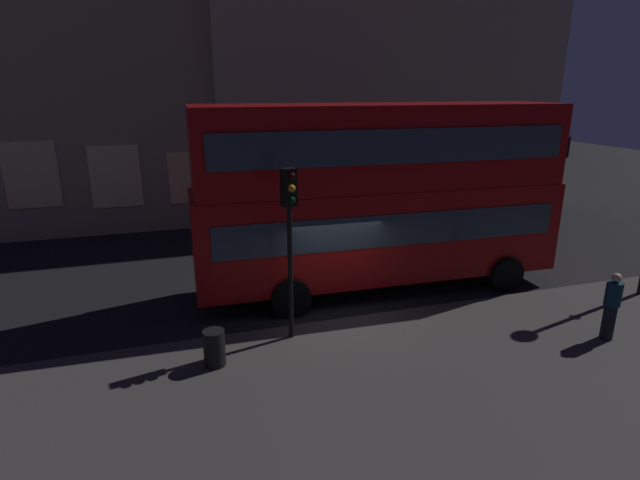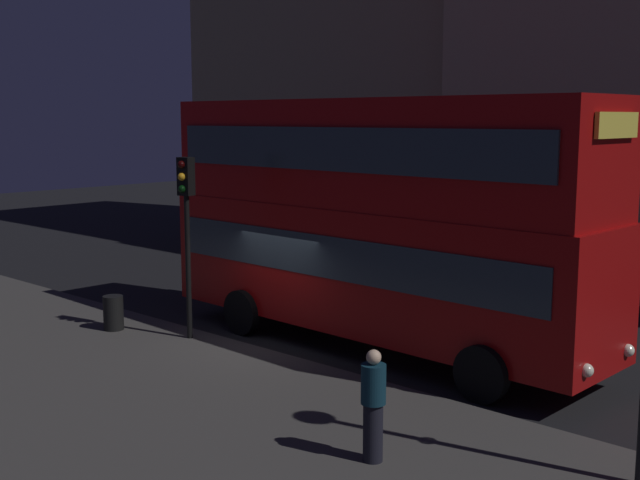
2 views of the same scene
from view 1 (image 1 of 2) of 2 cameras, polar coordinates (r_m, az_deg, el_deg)
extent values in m
plane|color=black|center=(13.94, 2.04, -8.30)|extent=(80.00, 80.00, 0.00)
cube|color=#423F3D|center=(10.59, 9.90, -17.17)|extent=(44.00, 7.22, 0.12)
cube|color=tan|center=(26.63, -26.39, 19.82)|extent=(15.23, 8.86, 16.00)
cube|color=#F2D18C|center=(22.67, -29.97, 6.42)|extent=(1.95, 0.06, 2.60)
cube|color=#F9E09E|center=(22.24, -22.20, 6.70)|extent=(1.95, 0.06, 2.52)
cube|color=#F2D18C|center=(22.22, -14.28, 6.90)|extent=(1.95, 0.06, 2.18)
cube|color=tan|center=(28.15, 5.47, 19.49)|extent=(17.08, 9.33, 14.35)
cube|color=#F9E09E|center=(22.42, -1.06, 8.69)|extent=(2.92, 0.06, 1.93)
cube|color=#F2D18C|center=(24.11, 9.51, 8.78)|extent=(2.92, 0.06, 2.41)
cube|color=#F2D18C|center=(26.45, 18.49, 9.15)|extent=(2.92, 0.06, 2.41)
cube|color=#9E0C0C|center=(15.10, 6.60, 1.20)|extent=(10.88, 2.88, 2.66)
cube|color=#9E0C0C|center=(14.62, 6.93, 10.60)|extent=(10.67, 2.82, 2.31)
cube|color=#2D3842|center=(15.01, 6.64, 2.42)|extent=(10.02, 2.91, 0.90)
cube|color=#2D3842|center=(14.60, 6.95, 11.05)|extent=(10.02, 2.91, 0.90)
cube|color=#F2D84C|center=(17.32, 24.02, 12.40)|extent=(0.13, 1.52, 0.44)
sphere|color=white|center=(18.69, 21.13, 0.13)|extent=(0.24, 0.24, 0.24)
sphere|color=white|center=(17.47, 24.27, -1.40)|extent=(0.24, 0.24, 0.24)
cylinder|color=black|center=(18.22, 15.66, -0.92)|extent=(1.08, 0.27, 1.07)
cylinder|color=black|center=(16.17, 20.41, -3.69)|extent=(1.08, 0.27, 1.07)
cylinder|color=black|center=(15.92, -5.35, -2.95)|extent=(1.08, 0.27, 1.07)
cylinder|color=black|center=(13.52, -3.31, -6.65)|extent=(1.08, 0.27, 1.07)
cylinder|color=black|center=(11.82, -3.39, -3.85)|extent=(0.12, 0.12, 3.27)
cube|color=black|center=(11.25, -3.57, 6.00)|extent=(0.37, 0.32, 0.85)
sphere|color=black|center=(11.07, -3.26, 7.25)|extent=(0.17, 0.17, 0.17)
sphere|color=orange|center=(11.12, -3.23, 5.88)|extent=(0.17, 0.17, 0.17)
sphere|color=black|center=(11.17, -3.21, 4.52)|extent=(0.17, 0.17, 0.17)
cylinder|color=black|center=(23.31, 25.36, 4.60)|extent=(0.12, 0.12, 3.17)
cube|color=black|center=(23.01, 26.00, 9.48)|extent=(0.35, 0.30, 0.85)
sphere|color=black|center=(23.11, 25.88, 10.20)|extent=(0.17, 0.17, 0.17)
sphere|color=black|center=(23.13, 25.79, 9.54)|extent=(0.17, 0.17, 0.17)
sphere|color=green|center=(23.16, 25.70, 8.88)|extent=(0.17, 0.17, 0.17)
cylinder|color=black|center=(14.02, 29.94, -8.07)|extent=(0.29, 0.29, 0.88)
cylinder|color=#0F2D3D|center=(13.75, 30.39, -5.28)|extent=(0.37, 0.37, 0.59)
sphere|color=beige|center=(13.62, 30.65, -3.71)|extent=(0.22, 0.22, 0.22)
cylinder|color=black|center=(11.38, -11.91, -11.92)|extent=(0.47, 0.47, 0.82)
camera|label=2|loc=(16.84, 73.85, 1.81)|focal=44.99mm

